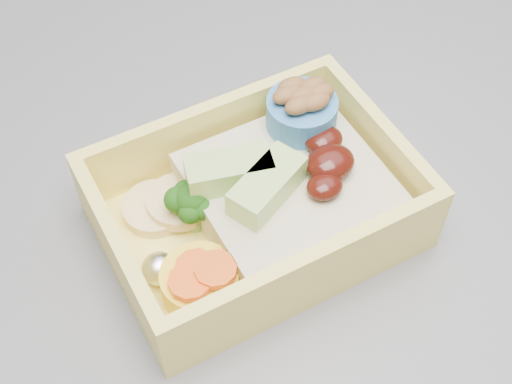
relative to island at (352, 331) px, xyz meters
name	(u,v)px	position (x,y,z in m)	size (l,w,h in m)	color
island	(352,331)	(0.00, 0.00, 0.00)	(1.24, 0.84, 0.92)	brown
bento_box	(263,198)	(-0.18, -0.07, 0.48)	(0.20, 0.15, 0.07)	#FCE768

